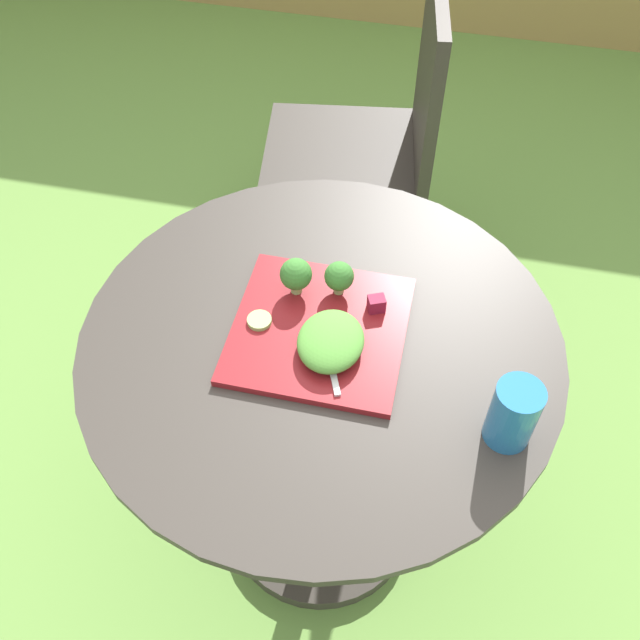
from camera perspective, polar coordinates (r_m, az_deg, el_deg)
ground_plane at (r=1.82m, az=0.04°, el=-15.48°), size 12.00×12.00×0.00m
patio_table at (r=1.43m, az=0.05°, el=-8.53°), size 0.81×0.81×0.72m
patio_chair at (r=1.94m, az=4.84°, el=14.77°), size 0.50×0.50×0.90m
salad_plate at (r=1.20m, az=-0.06°, el=-0.78°), size 0.29×0.29×0.01m
drinking_glass at (r=1.08m, az=15.08°, el=-7.42°), size 0.07×0.07×0.12m
fork at (r=1.16m, az=0.58°, el=-2.25°), size 0.07×0.15×0.00m
lettuce_mound at (r=1.15m, az=0.86°, el=-1.69°), size 0.11×0.13×0.04m
broccoli_floret_0 at (r=1.21m, az=-1.93°, el=3.63°), size 0.06×0.06×0.07m
broccoli_floret_1 at (r=1.21m, az=1.54°, el=3.47°), size 0.05×0.05×0.06m
cucumber_slice_0 at (r=1.20m, az=-4.84°, el=0.02°), size 0.04×0.04×0.01m
beet_chunk_0 at (r=1.21m, az=4.52°, el=1.30°), size 0.03×0.03×0.03m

